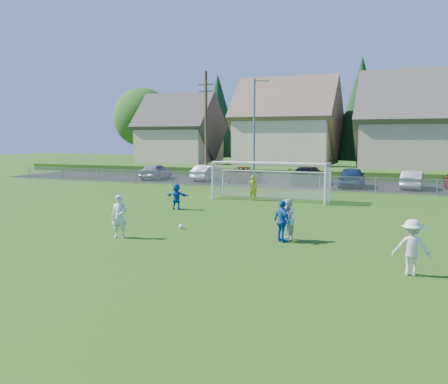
# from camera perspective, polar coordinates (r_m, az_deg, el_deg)

# --- Properties ---
(ground) EXTENTS (160.00, 160.00, 0.00)m
(ground) POSITION_cam_1_polar(r_m,az_deg,el_deg) (16.21, -10.80, -7.99)
(ground) COLOR #193D0C
(ground) RESTS_ON ground
(asphalt_lot) EXTENTS (60.00, 60.00, 0.00)m
(asphalt_lot) POSITION_cam_1_polar(r_m,az_deg,el_deg) (41.73, 10.12, 0.98)
(asphalt_lot) COLOR black
(asphalt_lot) RESTS_ON ground
(grass_embankment) EXTENTS (70.00, 6.00, 0.80)m
(grass_embankment) POSITION_cam_1_polar(r_m,az_deg,el_deg) (49.04, 11.96, 2.24)
(grass_embankment) COLOR #1E420F
(grass_embankment) RESTS_ON ground
(soccer_ball) EXTENTS (0.22, 0.22, 0.22)m
(soccer_ball) POSITION_cam_1_polar(r_m,az_deg,el_deg) (21.12, -5.17, -4.16)
(soccer_ball) COLOR white
(soccer_ball) RESTS_ON ground
(player_white_a) EXTENTS (0.73, 0.58, 1.74)m
(player_white_a) POSITION_cam_1_polar(r_m,az_deg,el_deg) (19.55, -12.50, -2.91)
(player_white_a) COLOR silver
(player_white_a) RESTS_ON ground
(player_white_b) EXTENTS (0.96, 1.02, 1.66)m
(player_white_b) POSITION_cam_1_polar(r_m,az_deg,el_deg) (18.73, 7.63, -3.35)
(player_white_b) COLOR silver
(player_white_b) RESTS_ON ground
(player_white_c) EXTENTS (1.13, 0.72, 1.67)m
(player_white_c) POSITION_cam_1_polar(r_m,az_deg,el_deg) (15.05, 21.63, -6.21)
(player_white_c) COLOR silver
(player_white_c) RESTS_ON ground
(player_blue_a) EXTENTS (0.99, 0.91, 1.63)m
(player_blue_a) POSITION_cam_1_polar(r_m,az_deg,el_deg) (18.50, 7.00, -3.52)
(player_blue_a) COLOR #134FB2
(player_blue_a) RESTS_ON ground
(player_blue_b) EXTENTS (1.37, 0.45, 1.47)m
(player_blue_b) POSITION_cam_1_polar(r_m,az_deg,el_deg) (26.66, -5.73, -0.54)
(player_blue_b) COLOR #134FB2
(player_blue_b) RESTS_ON ground
(goalkeeper) EXTENTS (0.66, 0.49, 1.63)m
(goalkeeper) POSITION_cam_1_polar(r_m,az_deg,el_deg) (30.39, 3.46, 0.52)
(goalkeeper) COLOR #B3C317
(goalkeeper) RESTS_ON ground
(car_a) EXTENTS (2.21, 4.62, 1.52)m
(car_a) POSITION_cam_1_polar(r_m,az_deg,el_deg) (45.90, -8.21, 2.48)
(car_a) COLOR gray
(car_a) RESTS_ON ground
(car_b) EXTENTS (1.55, 4.33, 1.42)m
(car_b) POSITION_cam_1_polar(r_m,az_deg,el_deg) (44.32, -2.05, 2.33)
(car_b) COLOR white
(car_b) RESTS_ON ground
(car_c) EXTENTS (2.37, 4.99, 1.37)m
(car_c) POSITION_cam_1_polar(r_m,az_deg,el_deg) (43.07, 2.56, 2.17)
(car_c) COLOR #4C1008
(car_c) RESTS_ON ground
(car_d) EXTENTS (2.56, 5.46, 1.54)m
(car_d) POSITION_cam_1_polar(r_m,az_deg,el_deg) (41.29, 10.17, 1.99)
(car_d) COLOR black
(car_d) RESTS_ON ground
(car_e) EXTENTS (2.12, 4.89, 1.64)m
(car_e) POSITION_cam_1_polar(r_m,az_deg,el_deg) (39.82, 15.13, 1.77)
(car_e) COLOR #16274D
(car_e) RESTS_ON ground
(car_f) EXTENTS (1.87, 4.44, 1.43)m
(car_f) POSITION_cam_1_polar(r_m,az_deg,el_deg) (39.89, 21.78, 1.37)
(car_f) COLOR #ADADAD
(car_f) RESTS_ON ground
(soccer_goal) EXTENTS (7.42, 1.90, 2.50)m
(soccer_goal) POSITION_cam_1_polar(r_m,az_deg,el_deg) (30.52, 5.70, 2.05)
(soccer_goal) COLOR white
(soccer_goal) RESTS_ON ground
(chainlink_fence) EXTENTS (52.06, 0.06, 1.20)m
(chainlink_fence) POSITION_cam_1_polar(r_m,az_deg,el_deg) (36.34, 8.33, 1.17)
(chainlink_fence) COLOR gray
(chainlink_fence) RESTS_ON ground
(streetlight) EXTENTS (1.38, 0.18, 9.00)m
(streetlight) POSITION_cam_1_polar(r_m,az_deg,el_deg) (41.26, 3.72, 7.73)
(streetlight) COLOR slate
(streetlight) RESTS_ON ground
(utility_pole) EXTENTS (1.60, 0.26, 10.00)m
(utility_pole) POSITION_cam_1_polar(r_m,az_deg,el_deg) (44.04, -2.18, 8.07)
(utility_pole) COLOR #473321
(utility_pole) RESTS_ON ground
(houses_row) EXTENTS (53.90, 11.45, 13.27)m
(houses_row) POSITION_cam_1_polar(r_m,az_deg,el_deg) (56.09, 15.52, 9.77)
(houses_row) COLOR tan
(houses_row) RESTS_ON ground
(tree_row) EXTENTS (65.98, 12.36, 13.80)m
(tree_row) POSITION_cam_1_polar(r_m,az_deg,el_deg) (62.40, 15.33, 9.05)
(tree_row) COLOR #382616
(tree_row) RESTS_ON ground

